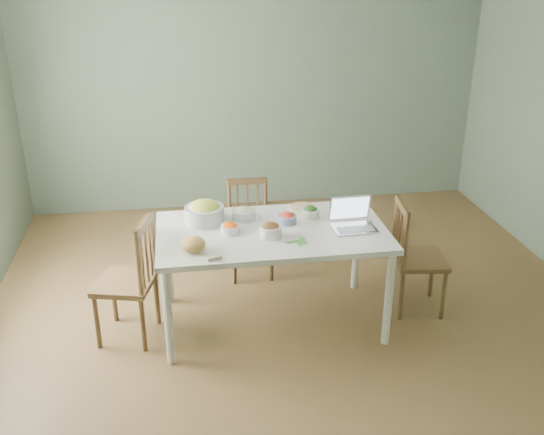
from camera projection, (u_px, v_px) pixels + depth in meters
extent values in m
cube|color=brown|center=(298.00, 318.00, 5.00)|extent=(5.00, 5.00, 0.00)
cube|color=#5D7458|center=(255.00, 87.00, 6.72)|extent=(5.00, 0.00, 2.70)
cube|color=#5D7458|center=(441.00, 376.00, 2.19)|extent=(5.00, 0.00, 2.70)
ellipsoid|color=#9F7E3F|center=(193.00, 244.00, 4.27)|extent=(0.22, 0.22, 0.11)
cube|color=beige|center=(214.00, 258.00, 4.18)|extent=(0.10, 0.06, 0.03)
cylinder|color=#D6B07A|center=(302.00, 207.00, 5.01)|extent=(0.23, 0.23, 0.02)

